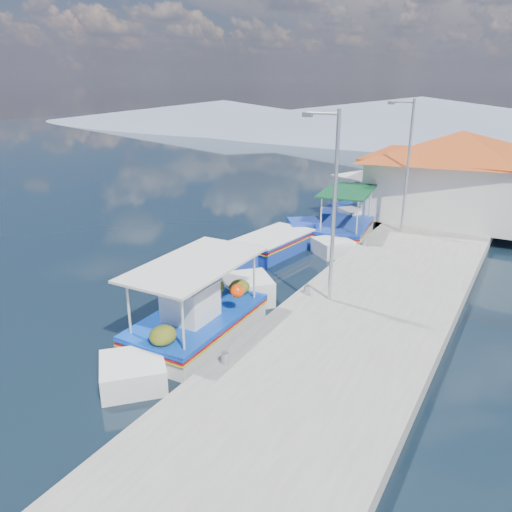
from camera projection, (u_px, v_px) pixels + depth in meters
The scene contains 10 objects.
ground at pixel (180, 306), 17.15m from camera, with size 160.00×160.00×0.00m, color black.
quay at pixel (400, 275), 19.20m from camera, with size 5.00×44.00×0.50m, color #A3A098.
bollards at pixel (342, 261), 19.44m from camera, with size 0.20×17.20×0.30m.
main_caique at pixel (199, 321), 14.98m from camera, with size 2.45×8.01×2.64m.
caique_green_canopy at pixel (346, 230), 24.28m from camera, with size 2.73×7.02×2.65m.
caique_blue_hull at pixel (274, 245), 22.38m from camera, with size 2.60×6.80×1.22m.
caique_far at pixel (369, 207), 28.37m from camera, with size 4.16×6.84×2.63m.
harbor_building at pixel (458, 173), 25.57m from camera, with size 10.49×10.49×4.40m.
lamp_post_near at pixel (332, 199), 15.39m from camera, with size 1.21×0.14×6.00m.
lamp_post_far at pixel (406, 160), 22.74m from camera, with size 1.21×0.14×6.00m.
Camera 1 is at (10.02, -12.24, 7.31)m, focal length 35.30 mm.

